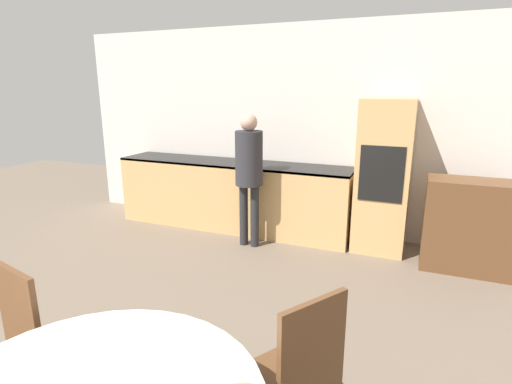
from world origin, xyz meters
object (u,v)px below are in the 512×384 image
object	(u,v)px
oven_unit	(383,177)
chair_far_right	(298,375)
sideboard	(474,227)
person_standing	(249,166)
chair_far_left	(5,354)

from	to	relation	value
oven_unit	chair_far_right	world-z (taller)	oven_unit
oven_unit	sideboard	xyz separation A→B (m)	(0.93, -0.25, -0.39)
person_standing	sideboard	bearing A→B (deg)	6.22
oven_unit	chair_far_left	bearing A→B (deg)	-112.72
chair_far_right	person_standing	xyz separation A→B (m)	(-1.37, 2.58, 0.42)
sideboard	chair_far_right	world-z (taller)	chair_far_right
oven_unit	sideboard	bearing A→B (deg)	-14.70
chair_far_left	person_standing	distance (m)	3.03
oven_unit	sideboard	distance (m)	1.04
chair_far_right	sideboard	bearing A→B (deg)	-167.65
sideboard	chair_far_right	size ratio (longest dim) A/B	0.98
chair_far_left	person_standing	world-z (taller)	person_standing
chair_far_left	chair_far_right	xyz separation A→B (m)	(1.40, 0.42, 0.00)
chair_far_left	oven_unit	bearing A→B (deg)	80.14
oven_unit	chair_far_left	size ratio (longest dim) A/B	1.78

